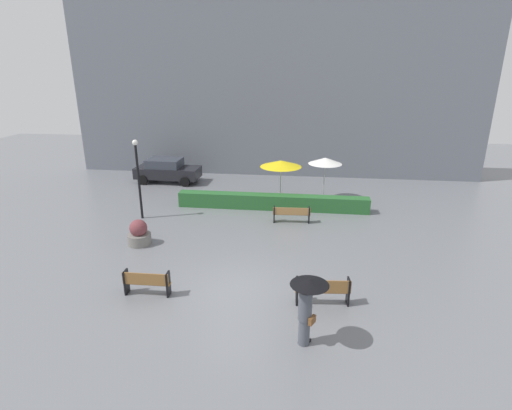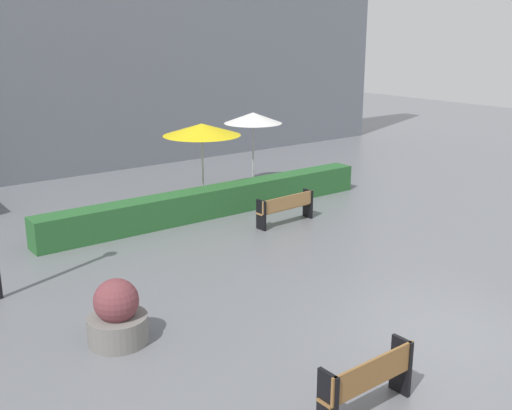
{
  "view_description": "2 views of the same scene",
  "coord_description": "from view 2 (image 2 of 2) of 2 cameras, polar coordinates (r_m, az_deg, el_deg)",
  "views": [
    {
      "loc": [
        2.26,
        -12.29,
        7.49
      ],
      "look_at": [
        0.11,
        5.02,
        1.38
      ],
      "focal_mm": 28.36,
      "sensor_mm": 36.0,
      "label": 1
    },
    {
      "loc": [
        -8.63,
        -5.8,
        5.12
      ],
      "look_at": [
        -0.35,
        5.15,
        1.2
      ],
      "focal_mm": 43.33,
      "sensor_mm": 36.0,
      "label": 2
    }
  ],
  "objects": [
    {
      "name": "ground_plane",
      "position": [
        11.59,
        17.34,
        -11.06
      ],
      "size": [
        60.0,
        60.0,
        0.0
      ],
      "primitive_type": "plane",
      "color": "slate"
    },
    {
      "name": "bench_back_row",
      "position": [
        16.73,
        2.81,
        -0.14
      ],
      "size": [
        1.86,
        0.44,
        0.81
      ],
      "color": "#9E7242",
      "rests_on": "ground"
    },
    {
      "name": "bench_near_left",
      "position": [
        8.9,
        10.35,
        -15.57
      ],
      "size": [
        1.6,
        0.38,
        0.87
      ],
      "color": "olive",
      "rests_on": "ground"
    },
    {
      "name": "planter_pot",
      "position": [
        10.77,
        -12.69,
        -9.96
      ],
      "size": [
        1.01,
        1.01,
        1.14
      ],
      "color": "slate",
      "rests_on": "ground"
    },
    {
      "name": "patio_umbrella_yellow",
      "position": [
        18.27,
        -5.03,
        6.95
      ],
      "size": [
        2.29,
        2.29,
        2.46
      ],
      "color": "silver",
      "rests_on": "ground"
    },
    {
      "name": "patio_umbrella_white",
      "position": [
        20.26,
        -0.28,
        8.03
      ],
      "size": [
        1.9,
        1.9,
        2.51
      ],
      "color": "silver",
      "rests_on": "ground"
    },
    {
      "name": "hedge_strip",
      "position": [
        17.57,
        -3.92,
        0.35
      ],
      "size": [
        10.31,
        0.7,
        0.81
      ],
      "primitive_type": "cube",
      "color": "#28602D",
      "rests_on": "ground"
    },
    {
      "name": "building_facade",
      "position": [
        23.45,
        -16.21,
        17.07
      ],
      "size": [
        28.0,
        1.2,
        11.64
      ],
      "primitive_type": "cube",
      "color": "slate",
      "rests_on": "ground"
    }
  ]
}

